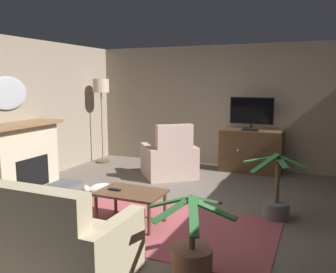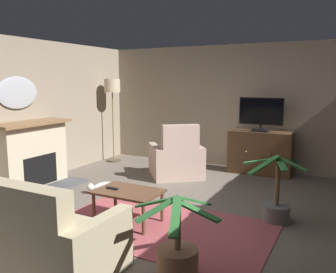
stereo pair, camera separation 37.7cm
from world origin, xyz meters
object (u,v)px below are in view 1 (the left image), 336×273
at_px(potted_plant_leafy_by_curtain, 192,256).
at_px(tv_remote, 115,190).
at_px(tv_cabinet, 251,152).
at_px(floor_lamp, 101,94).
at_px(television, 252,113).
at_px(cat, 99,188).
at_px(fireplace, 23,158).
at_px(armchair_near_window, 170,160).
at_px(sofa_floral, 52,242).
at_px(wall_mirror_oval, 8,93).
at_px(potted_plant_tall_palm_by_window, 276,203).
at_px(coffee_table, 131,195).

bearing_deg(potted_plant_leafy_by_curtain, tv_remote, 149.31).
bearing_deg(tv_cabinet, floor_lamp, -172.46).
bearing_deg(television, cat, -131.14).
bearing_deg(tv_remote, fireplace, -15.38).
height_order(armchair_near_window, cat, armchair_near_window).
bearing_deg(tv_remote, floor_lamp, -53.73).
relative_size(tv_cabinet, sofa_floral, 0.83).
height_order(wall_mirror_oval, potted_plant_tall_palm_by_window, wall_mirror_oval).
xyz_separation_m(fireplace, coffee_table, (2.38, -0.56, -0.16)).
bearing_deg(tv_cabinet, cat, -130.51).
bearing_deg(fireplace, potted_plant_tall_palm_by_window, 5.45).
bearing_deg(tv_cabinet, potted_plant_tall_palm_by_window, -71.93).
distance_m(wall_mirror_oval, coffee_table, 2.97).
bearing_deg(floor_lamp, fireplace, -91.29).
bearing_deg(coffee_table, armchair_near_window, 100.74).
relative_size(potted_plant_leafy_by_curtain, cat, 1.56).
height_order(sofa_floral, potted_plant_leafy_by_curtain, sofa_floral).
relative_size(coffee_table, floor_lamp, 0.45).
height_order(sofa_floral, cat, sofa_floral).
relative_size(sofa_floral, armchair_near_window, 1.14).
bearing_deg(television, floor_lamp, -173.38).
distance_m(wall_mirror_oval, tv_cabinet, 4.66).
bearing_deg(potted_plant_tall_palm_by_window, potted_plant_leafy_by_curtain, -107.75).
relative_size(fireplace, tv_remote, 8.61).
relative_size(armchair_near_window, cat, 2.27).
height_order(fireplace, coffee_table, fireplace).
height_order(coffee_table, potted_plant_tall_palm_by_window, potted_plant_tall_palm_by_window).
relative_size(coffee_table, tv_remote, 5.03).
relative_size(wall_mirror_oval, television, 0.99).
xyz_separation_m(wall_mirror_oval, cat, (1.51, 0.34, -1.55)).
xyz_separation_m(sofa_floral, armchair_near_window, (-0.33, 3.67, 0.01)).
distance_m(fireplace, tv_remote, 2.25).
xyz_separation_m(fireplace, television, (3.31, 2.68, 0.66)).
bearing_deg(television, wall_mirror_oval, -143.00).
height_order(tv_cabinet, tv_remote, tv_cabinet).
bearing_deg(potted_plant_tall_palm_by_window, floor_lamp, 154.56).
distance_m(potted_plant_tall_palm_by_window, potted_plant_leafy_by_curtain, 1.88).
height_order(television, floor_lamp, floor_lamp).
bearing_deg(armchair_near_window, sofa_floral, -84.88).
height_order(wall_mirror_oval, tv_remote, wall_mirror_oval).
distance_m(tv_cabinet, potted_plant_leafy_by_curtain, 4.15).
distance_m(coffee_table, potted_plant_tall_palm_by_window, 1.96).
bearing_deg(floor_lamp, coffee_table, -50.95).
bearing_deg(potted_plant_leafy_by_curtain, wall_mirror_oval, 159.49).
bearing_deg(television, tv_cabinet, 90.00).
bearing_deg(tv_cabinet, tv_remote, -108.95).
bearing_deg(floor_lamp, tv_cabinet, 7.54).
distance_m(sofa_floral, armchair_near_window, 3.69).
xyz_separation_m(television, coffee_table, (-0.93, -3.25, -0.83)).
distance_m(wall_mirror_oval, potted_plant_tall_palm_by_window, 4.57).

